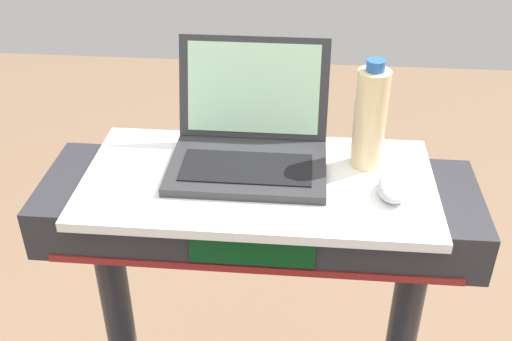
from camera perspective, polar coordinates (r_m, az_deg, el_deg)
name	(u,v)px	position (r m, az deg, el deg)	size (l,w,h in m)	color
desk_board	(258,182)	(1.26, 0.20, -1.09)	(0.71, 0.36, 0.02)	white
laptop	(249,140)	(1.29, -0.61, 2.79)	(0.32, 0.28, 0.23)	#2D2D30
computer_mouse	(393,187)	(1.22, 12.53, -1.53)	(0.06, 0.10, 0.03)	#B2B2B7
water_bottle	(370,118)	(1.26, 10.46, 4.81)	(0.07, 0.07, 0.23)	beige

